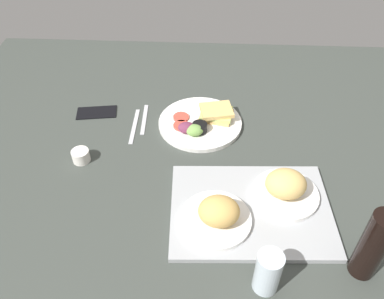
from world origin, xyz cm
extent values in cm
cube|color=#383D38|center=(0.00, 0.00, -1.50)|extent=(190.00, 150.00, 3.00)
cube|color=#9EA0A3|center=(-15.66, 23.73, 0.80)|extent=(46.46, 35.02, 1.60)
cylinder|color=white|center=(-25.66, 18.73, 2.30)|extent=(19.32, 19.32, 1.40)
ellipsoid|color=#DBB266|center=(-25.16, 18.94, 6.94)|extent=(11.57, 9.99, 7.89)
cylinder|color=white|center=(-5.66, 28.73, 2.30)|extent=(19.68, 19.68, 1.40)
ellipsoid|color=tan|center=(-6.43, 29.38, 6.78)|extent=(11.08, 9.57, 7.55)
cylinder|color=white|center=(0.26, -14.33, 0.80)|extent=(29.42, 29.42, 1.60)
cube|color=#DBB266|center=(-5.63, -16.98, 2.30)|extent=(12.72, 11.22, 1.40)
cube|color=#B2C66B|center=(-5.63, -16.98, 3.50)|extent=(12.09, 10.37, 1.00)
cube|color=#DBB266|center=(-5.63, -16.98, 4.70)|extent=(12.60, 11.05, 1.40)
cylinder|color=#D14738|center=(6.88, -15.80, 2.00)|extent=(5.60, 5.60, 0.80)
cylinder|color=#D14738|center=(6.43, -11.09, 2.00)|extent=(5.60, 5.60, 0.80)
cylinder|color=black|center=(-0.48, -9.18, 3.10)|extent=(5.20, 5.20, 3.00)
cylinder|color=#EFEACC|center=(-0.48, -9.18, 4.20)|extent=(4.26, 4.26, 0.60)
ellipsoid|color=#729E4C|center=(1.73, -7.27, 3.40)|extent=(6.00, 4.80, 3.60)
ellipsoid|color=#6B2D47|center=(4.37, -8.44, 3.40)|extent=(6.00, 4.80, 3.60)
cylinder|color=silver|center=(-17.77, 46.09, 6.21)|extent=(6.22, 6.22, 12.41)
cylinder|color=black|center=(-42.07, 40.56, 10.50)|extent=(6.40, 6.40, 21.01)
cylinder|color=silver|center=(37.48, 5.60, 2.00)|extent=(5.60, 5.60, 4.00)
cube|color=#B7B7BC|center=(20.26, -16.33, 0.25)|extent=(2.17, 17.05, 0.50)
cube|color=#B7B7BC|center=(23.26, -12.33, 0.25)|extent=(1.70, 19.02, 0.50)
cube|color=black|center=(38.40, -19.34, 0.40)|extent=(15.31, 9.25, 0.80)
camera|label=1|loc=(-2.61, 94.04, 88.89)|focal=36.74mm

